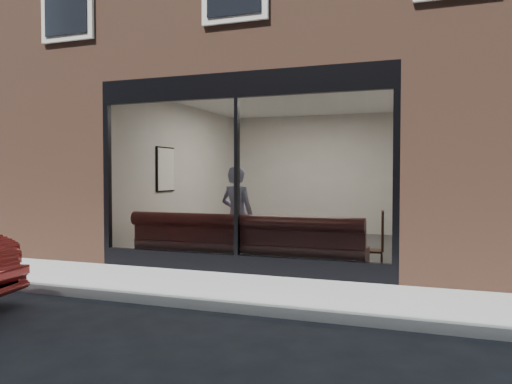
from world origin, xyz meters
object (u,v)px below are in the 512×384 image
(cafe_table_right, at_px, (339,223))
(cafe_chair_right, at_px, (371,251))
(person, at_px, (237,216))
(banquette, at_px, (246,256))
(cafe_table_left, at_px, (197,218))

(cafe_table_right, height_order, cafe_chair_right, cafe_table_right)
(cafe_table_right, bearing_deg, person, -157.38)
(person, bearing_deg, banquette, 150.69)
(person, distance_m, cafe_table_left, 1.40)
(banquette, height_order, person, person)
(cafe_table_right, relative_size, cafe_chair_right, 1.57)
(banquette, distance_m, person, 0.72)
(cafe_table_left, bearing_deg, cafe_table_right, -1.66)
(banquette, xyz_separation_m, cafe_table_right, (1.40, 0.90, 0.52))
(cafe_table_right, bearing_deg, banquette, -147.27)
(cafe_chair_right, bearing_deg, cafe_table_left, -3.61)
(banquette, relative_size, person, 2.31)
(banquette, relative_size, cafe_chair_right, 10.79)
(banquette, relative_size, cafe_table_left, 6.22)
(cafe_table_left, relative_size, cafe_chair_right, 1.74)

